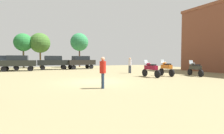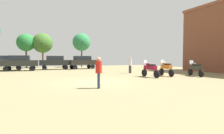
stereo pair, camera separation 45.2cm
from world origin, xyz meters
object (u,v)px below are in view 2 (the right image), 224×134
Objects in this scene: car_5 at (20,62)px; person_2 at (99,70)px; tree_1 at (43,43)px; motorcycle_5 at (166,68)px; car_1 at (82,61)px; car_2 at (6,62)px; car_3 at (55,62)px; person_1 at (130,64)px; tree_4 at (82,42)px; motorcycle_3 at (195,68)px; motorcycle_4 at (150,69)px; tree_3 at (26,43)px.

car_5 is 2.64× the size of person_2.
motorcycle_5 is at bearing -65.39° from tree_1.
car_1 is 1.01× the size of car_2.
person_2 is (0.14, -18.30, -0.19)m from car_3.
person_1 is 18.64m from tree_1.
motorcycle_3 is at bearing -77.33° from tree_4.
motorcycle_3 is 25.06m from tree_1.
motorcycle_3 is at bearing -166.34° from car_1.
motorcycle_5 is at bearing -148.43° from car_3.
tree_1 is at bearing -160.79° from person_2.
car_1 is 1.03× the size of car_3.
motorcycle_4 is 15.98m from car_3.
car_2 reaches higher than motorcycle_5.
tree_4 reaches higher than car_1.
tree_4 is at bearing -28.15° from person_1.
motorcycle_5 is at bearing 167.33° from motorcycle_3.
tree_1 is (-7.49, 20.79, 3.58)m from motorcycle_4.
tree_1 is 6.91m from tree_4.
motorcycle_5 is at bearing 131.03° from person_2.
car_2 is 2.62× the size of person_1.
motorcycle_4 is 0.38× the size of tree_3.
car_2 is (-10.35, 0.97, 0.00)m from car_1.
car_5 is (-10.67, 13.37, 0.44)m from motorcycle_4.
tree_1 is at bearing 105.85° from motorcycle_4.
tree_4 reaches higher than motorcycle_5.
car_2 is at bearing 141.00° from motorcycle_5.
person_2 is at bearing -80.58° from tree_3.
person_2 is at bearing 159.15° from car_1.
car_1 is 1.02× the size of car_5.
motorcycle_3 is 1.26× the size of person_2.
motorcycle_3 is 23.46m from car_2.
motorcycle_5 reaches higher than motorcycle_3.
car_2 is at bearing 45.61° from car_5.
car_1 is 0.78× the size of tree_3.
car_5 is at bearing 88.73° from car_1.
tree_1 is (-8.03, 16.50, 3.31)m from person_1.
person_1 is (11.21, -9.08, -0.17)m from car_5.
person_1 reaches higher than motorcycle_3.
motorcycle_3 is at bearing -61.76° from tree_1.
tree_1 is (-1.33, 6.06, 3.13)m from car_3.
car_5 is at bearing -94.24° from tree_3.
car_5 is (-14.92, 14.43, 0.46)m from motorcycle_3.
tree_1 reaches higher than tree_3.
tree_4 is (9.50, -0.51, 0.40)m from tree_3.
motorcycle_4 is at bearing 179.68° from car_1.
motorcycle_3 is 0.49× the size of car_3.
car_1 reaches higher than motorcycle_5.
motorcycle_5 is 0.50× the size of car_3.
person_1 reaches higher than motorcycle_4.
car_3 is 2.56× the size of person_1.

